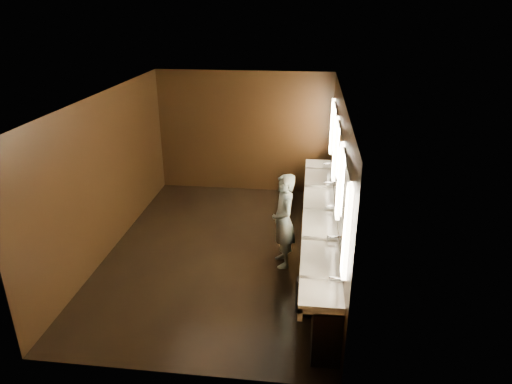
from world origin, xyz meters
TOP-DOWN VIEW (x-y plane):
  - floor at (0.00, 0.00)m, footprint 6.00×6.00m
  - ceiling at (0.00, 0.00)m, footprint 4.00×6.00m
  - wall_back at (0.00, 3.00)m, footprint 4.00×0.02m
  - wall_front at (0.00, -3.00)m, footprint 4.00×0.02m
  - wall_left at (-2.00, 0.00)m, footprint 0.02×6.00m
  - wall_right at (2.00, 0.00)m, footprint 0.02×6.00m
  - sink_counter at (1.79, 0.00)m, footprint 0.55×5.40m
  - mirror_band at (1.98, -0.00)m, footprint 0.06×5.03m
  - person at (1.14, -0.31)m, footprint 0.54×0.68m
  - trash_bin at (1.58, -1.58)m, footprint 0.44×0.44m

SIDE VIEW (x-z plane):
  - floor at x=0.00m, z-range 0.00..0.00m
  - trash_bin at x=1.58m, z-range 0.00..0.53m
  - sink_counter at x=1.79m, z-range -0.01..1.00m
  - person at x=1.14m, z-range 0.00..1.64m
  - wall_back at x=0.00m, z-range 0.00..2.80m
  - wall_front at x=0.00m, z-range 0.00..2.80m
  - wall_left at x=-2.00m, z-range 0.00..2.80m
  - wall_right at x=2.00m, z-range 0.00..2.80m
  - mirror_band at x=1.98m, z-range 1.17..2.32m
  - ceiling at x=0.00m, z-range 2.79..2.81m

